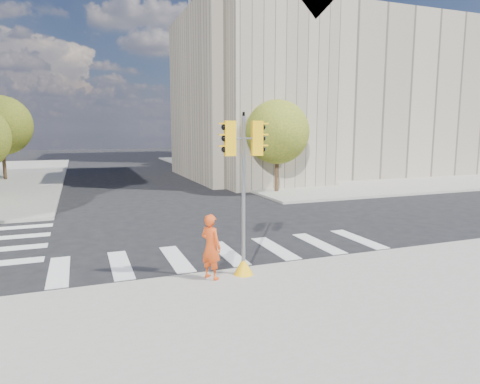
# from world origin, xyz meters

# --- Properties ---
(ground) EXTENTS (160.00, 160.00, 0.00)m
(ground) POSITION_xyz_m (0.00, 0.00, 0.00)
(ground) COLOR black
(ground) RESTS_ON ground
(sidewalk_far_right) EXTENTS (28.00, 40.00, 0.15)m
(sidewalk_far_right) POSITION_xyz_m (20.00, 26.00, 0.07)
(sidewalk_far_right) COLOR gray
(sidewalk_far_right) RESTS_ON ground
(civic_building) EXTENTS (26.00, 16.00, 19.39)m
(civic_building) POSITION_xyz_m (15.59, 19.12, 7.26)
(civic_building) COLOR gray
(civic_building) RESTS_ON ground
(office_tower) EXTENTS (20.00, 18.00, 30.00)m
(office_tower) POSITION_xyz_m (22.00, 42.00, 15.00)
(office_tower) COLOR #9EA0A3
(office_tower) RESTS_ON ground
(tree_lw_far) EXTENTS (4.80, 4.80, 6.95)m
(tree_lw_far) POSITION_xyz_m (-10.50, 24.00, 4.54)
(tree_lw_far) COLOR #382616
(tree_lw_far) RESTS_ON ground
(tree_re_near) EXTENTS (4.20, 4.20, 6.16)m
(tree_re_near) POSITION_xyz_m (7.50, 10.00, 4.05)
(tree_re_near) COLOR #382616
(tree_re_near) RESTS_ON ground
(tree_re_mid) EXTENTS (4.60, 4.60, 6.66)m
(tree_re_mid) POSITION_xyz_m (7.50, 22.00, 4.35)
(tree_re_mid) COLOR #382616
(tree_re_mid) RESTS_ON ground
(tree_re_far) EXTENTS (4.00, 4.00, 5.88)m
(tree_re_far) POSITION_xyz_m (7.50, 34.00, 3.87)
(tree_re_far) COLOR #382616
(tree_re_far) RESTS_ON ground
(lamp_near) EXTENTS (0.35, 0.18, 8.11)m
(lamp_near) POSITION_xyz_m (8.00, 14.00, 4.58)
(lamp_near) COLOR black
(lamp_near) RESTS_ON sidewalk_far_right
(lamp_far) EXTENTS (0.35, 0.18, 8.11)m
(lamp_far) POSITION_xyz_m (8.00, 28.00, 4.58)
(lamp_far) COLOR black
(lamp_far) RESTS_ON sidewalk_far_right
(traffic_signal) EXTENTS (1.08, 0.56, 4.58)m
(traffic_signal) POSITION_xyz_m (-0.51, -4.60, 2.09)
(traffic_signal) COLOR #F6B20C
(traffic_signal) RESTS_ON sidewalk_near
(photographer) EXTENTS (0.72, 0.79, 1.82)m
(photographer) POSITION_xyz_m (-1.48, -4.60, 1.06)
(photographer) COLOR #D34313
(photographer) RESTS_ON sidewalk_near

